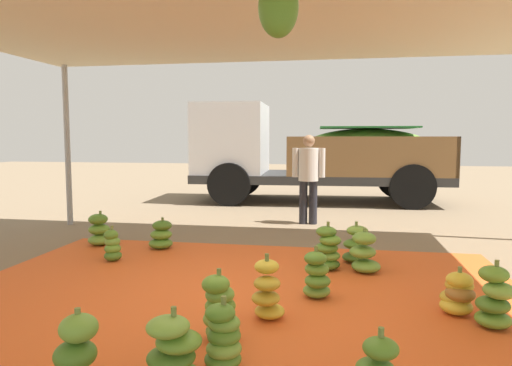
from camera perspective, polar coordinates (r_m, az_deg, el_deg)
ground_plane at (r=7.69m, az=2.28°, el=-6.34°), size 40.00×40.00×0.00m
tarp_orange at (r=4.84m, az=-2.62°, el=-13.52°), size 5.84×4.43×0.01m
tent_canopy at (r=4.65m, az=-3.01°, el=21.07°), size 8.00×7.00×2.91m
banana_bunch_0 at (r=4.19m, az=1.39°, el=-13.05°), size 0.37×0.40×0.58m
banana_bunch_1 at (r=4.47m, az=26.88°, el=-12.45°), size 0.38×0.38×0.57m
banana_bunch_2 at (r=3.22m, az=-10.00°, el=-19.56°), size 0.47×0.47×0.52m
banana_bunch_3 at (r=5.75m, az=8.66°, el=-7.93°), size 0.42×0.42×0.57m
banana_bunch_4 at (r=3.40m, az=-3.99°, el=-18.19°), size 0.35×0.35×0.50m
banana_bunch_5 at (r=4.74m, az=7.34°, el=-11.14°), size 0.38×0.40×0.52m
banana_bunch_6 at (r=5.70m, az=12.97°, el=-8.34°), size 0.39×0.38×0.53m
banana_bunch_7 at (r=4.71m, az=23.21°, el=-12.21°), size 0.38×0.39×0.42m
banana_bunch_9 at (r=3.24m, az=-20.85°, el=-19.25°), size 0.39×0.40×0.55m
banana_bunch_10 at (r=3.82m, az=-4.40°, el=-14.94°), size 0.36×0.37×0.56m
banana_bunch_11 at (r=6.13m, az=11.97°, el=-7.42°), size 0.46×0.46×0.52m
banana_bunch_12 at (r=7.30m, az=-18.42°, el=-5.50°), size 0.41×0.40×0.50m
banana_bunch_13 at (r=6.87m, az=-11.38°, el=-6.25°), size 0.42×0.42×0.44m
banana_bunch_14 at (r=6.36m, az=-16.97°, el=-7.32°), size 0.30×0.32×0.45m
cargo_truck_main at (r=11.69m, az=6.49°, el=3.65°), size 6.13×2.53×2.40m
worker_0 at (r=8.62m, az=6.37°, el=1.29°), size 0.60×0.36×1.63m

